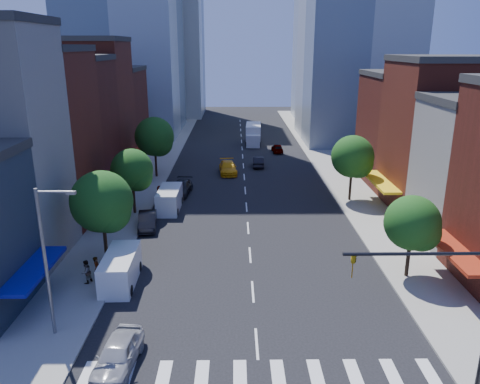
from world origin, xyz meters
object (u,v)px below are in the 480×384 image
object	(u,v)px
cargo_van_near	(120,270)
pedestrian_near	(97,269)
parked_car_front	(118,354)
traffic_car_far	(277,148)
taxi	(228,168)
pedestrian_far	(86,272)
parked_car_third	(167,193)
traffic_car_oncoming	(258,162)
box_truck	(253,135)
parked_car_rear	(181,188)
parked_car_second	(147,221)
cargo_van_far	(169,200)

from	to	relation	value
cargo_van_near	pedestrian_near	world-z (taller)	cargo_van_near
parked_car_front	traffic_car_far	world-z (taller)	parked_car_front
taxi	pedestrian_far	size ratio (longest dim) A/B	3.15
parked_car_third	traffic_car_far	world-z (taller)	parked_car_third
parked_car_front	traffic_car_far	distance (m)	54.41
taxi	traffic_car_oncoming	bearing A→B (deg)	36.44
traffic_car_far	box_truck	bearing A→B (deg)	-65.55
parked_car_third	parked_car_rear	xyz separation A→B (m)	(1.38, 1.79, 0.07)
parked_car_rear	taxi	size ratio (longest dim) A/B	0.95
box_truck	parked_car_second	bearing A→B (deg)	-103.50
box_truck	pedestrian_far	xyz separation A→B (m)	(-13.95, -50.67, -0.56)
parked_car_rear	pedestrian_near	xyz separation A→B (m)	(-3.71, -21.18, 0.35)
pedestrian_near	parked_car_front	bearing A→B (deg)	-164.71
parked_car_third	cargo_van_far	world-z (taller)	cargo_van_far
parked_car_rear	box_truck	xyz separation A→B (m)	(9.52, 29.21, 0.82)
box_truck	taxi	bearing A→B (deg)	-99.16
parked_car_front	parked_car_third	xyz separation A→B (m)	(-1.38, 28.81, -0.12)
box_truck	pedestrian_near	xyz separation A→B (m)	(-13.24, -50.39, -0.47)
parked_car_third	box_truck	distance (m)	32.88
parked_car_second	parked_car_third	distance (m)	8.74
parked_car_third	box_truck	size ratio (longest dim) A/B	0.59
parked_car_rear	taxi	world-z (taller)	taxi
taxi	box_truck	world-z (taller)	box_truck
parked_car_third	pedestrian_near	xyz separation A→B (m)	(-2.34, -19.39, 0.42)
cargo_van_near	traffic_car_oncoming	xyz separation A→B (m)	(11.61, 34.38, -0.42)
parked_car_front	cargo_van_near	world-z (taller)	cargo_van_near
traffic_car_oncoming	pedestrian_near	xyz separation A→B (m)	(-13.32, -34.15, 0.39)
parked_car_second	pedestrian_far	xyz separation A→B (m)	(-2.43, -10.95, 0.27)
parked_car_rear	cargo_van_far	xyz separation A→B (m)	(-0.60, -5.44, 0.38)
taxi	traffic_car_oncoming	distance (m)	5.66
parked_car_third	box_truck	xyz separation A→B (m)	(10.90, 31.00, 0.89)
taxi	traffic_car_far	distance (m)	15.11
traffic_car_far	box_truck	distance (m)	7.94
cargo_van_near	cargo_van_far	size ratio (longest dim) A/B	1.00
cargo_van_near	cargo_van_far	xyz separation A→B (m)	(1.40, 15.97, 0.00)
cargo_van_near	parked_car_third	bearing A→B (deg)	86.79
pedestrian_near	taxi	bearing A→B (deg)	-22.79
parked_car_second	traffic_car_far	bearing A→B (deg)	57.63
parked_car_rear	traffic_car_far	size ratio (longest dim) A/B	1.31
pedestrian_near	parked_car_rear	bearing A→B (deg)	-16.17
traffic_car_far	pedestrian_far	bearing A→B (deg)	65.28
taxi	pedestrian_near	size ratio (longest dim) A/B	2.87
parked_car_third	pedestrian_near	world-z (taller)	pedestrian_near
cargo_van_near	traffic_car_far	world-z (taller)	cargo_van_near
cargo_van_near	traffic_car_far	distance (m)	46.15
traffic_car_oncoming	pedestrian_near	world-z (taller)	pedestrian_near
cargo_van_far	parked_car_front	bearing A→B (deg)	-88.03
traffic_car_far	taxi	bearing A→B (deg)	56.13
parked_car_second	parked_car_front	bearing A→B (deg)	-91.85
parked_car_front	pedestrian_near	world-z (taller)	pedestrian_near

